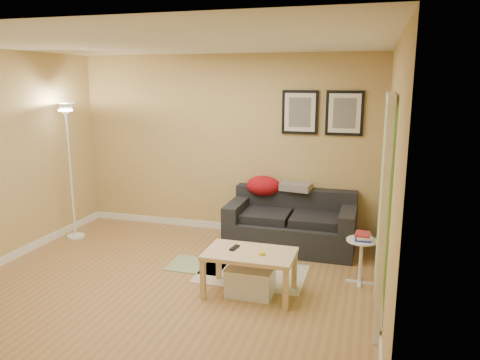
{
  "coord_description": "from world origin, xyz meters",
  "views": [
    {
      "loc": [
        2.09,
        -4.38,
        2.25
      ],
      "look_at": [
        0.55,
        0.85,
        1.05
      ],
      "focal_mm": 34.52,
      "sensor_mm": 36.0,
      "label": 1
    }
  ],
  "objects_px": {
    "sofa": "(291,221)",
    "coffee_table": "(250,273)",
    "side_table": "(361,262)",
    "storage_bin": "(250,281)",
    "book_stack": "(363,236)",
    "floor_lamp": "(71,176)"
  },
  "relations": [
    {
      "from": "storage_bin",
      "to": "side_table",
      "type": "relative_size",
      "value": 0.97
    },
    {
      "from": "storage_bin",
      "to": "book_stack",
      "type": "bearing_deg",
      "value": 29.3
    },
    {
      "from": "sofa",
      "to": "book_stack",
      "type": "distance_m",
      "value": 1.32
    },
    {
      "from": "sofa",
      "to": "storage_bin",
      "type": "relative_size",
      "value": 3.4
    },
    {
      "from": "coffee_table",
      "to": "floor_lamp",
      "type": "distance_m",
      "value": 3.15
    },
    {
      "from": "sofa",
      "to": "coffee_table",
      "type": "distance_m",
      "value": 1.52
    },
    {
      "from": "sofa",
      "to": "coffee_table",
      "type": "xyz_separation_m",
      "value": [
        -0.17,
        -1.51,
        -0.14
      ]
    },
    {
      "from": "sofa",
      "to": "storage_bin",
      "type": "height_order",
      "value": "sofa"
    },
    {
      "from": "storage_bin",
      "to": "side_table",
      "type": "distance_m",
      "value": 1.27
    },
    {
      "from": "sofa",
      "to": "floor_lamp",
      "type": "height_order",
      "value": "floor_lamp"
    },
    {
      "from": "side_table",
      "to": "floor_lamp",
      "type": "height_order",
      "value": "floor_lamp"
    },
    {
      "from": "storage_bin",
      "to": "side_table",
      "type": "height_order",
      "value": "side_table"
    },
    {
      "from": "book_stack",
      "to": "floor_lamp",
      "type": "xyz_separation_m",
      "value": [
        -4.03,
        0.4,
        0.36
      ]
    },
    {
      "from": "book_stack",
      "to": "floor_lamp",
      "type": "bearing_deg",
      "value": 158.55
    },
    {
      "from": "side_table",
      "to": "coffee_table",
      "type": "bearing_deg",
      "value": -151.94
    },
    {
      "from": "book_stack",
      "to": "side_table",
      "type": "bearing_deg",
      "value": -140.8
    },
    {
      "from": "sofa",
      "to": "coffee_table",
      "type": "bearing_deg",
      "value": -96.36
    },
    {
      "from": "sofa",
      "to": "side_table",
      "type": "height_order",
      "value": "sofa"
    },
    {
      "from": "side_table",
      "to": "book_stack",
      "type": "xyz_separation_m",
      "value": [
        0.01,
        0.02,
        0.29
      ]
    },
    {
      "from": "book_stack",
      "to": "floor_lamp",
      "type": "height_order",
      "value": "floor_lamp"
    },
    {
      "from": "sofa",
      "to": "storage_bin",
      "type": "distance_m",
      "value": 1.54
    },
    {
      "from": "side_table",
      "to": "sofa",
      "type": "bearing_deg",
      "value": 136.28
    }
  ]
}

